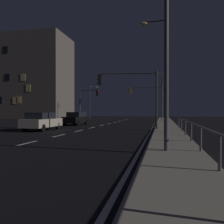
% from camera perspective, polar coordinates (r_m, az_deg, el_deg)
% --- Properties ---
extents(ground_plane, '(112.00, 112.00, 0.00)m').
position_cam_1_polar(ground_plane, '(21.16, -7.48, -4.36)').
color(ground_plane, black).
rests_on(ground_plane, ground).
extents(sidewalk_right, '(2.30, 77.00, 0.14)m').
position_cam_1_polar(sidewalk_right, '(19.98, 13.14, -4.44)').
color(sidewalk_right, '#9E937F').
rests_on(sidewalk_right, ground).
extents(lane_markings_center, '(0.14, 50.00, 0.01)m').
position_cam_1_polar(lane_markings_center, '(24.48, -4.77, -3.72)').
color(lane_markings_center, silver).
rests_on(lane_markings_center, ground).
extents(lane_edge_line, '(0.14, 53.00, 0.01)m').
position_cam_1_polar(lane_edge_line, '(24.98, 9.65, -3.64)').
color(lane_edge_line, silver).
rests_on(lane_edge_line, ground).
extents(car, '(1.88, 4.42, 1.57)m').
position_cam_1_polar(car, '(21.81, -16.31, -2.07)').
color(car, beige).
rests_on(car, ground).
extents(car_oncoming, '(2.02, 4.48, 1.57)m').
position_cam_1_polar(car_oncoming, '(29.25, -8.54, -1.47)').
color(car_oncoming, black).
rests_on(car_oncoming, ground).
extents(traffic_light_mid_left, '(5.22, 0.61, 5.44)m').
position_cam_1_polar(traffic_light_mid_left, '(37.49, 8.36, 3.83)').
color(traffic_light_mid_left, '#4C4C51').
rests_on(traffic_light_mid_left, sidewalk_right).
extents(traffic_light_far_left, '(3.50, 0.56, 5.46)m').
position_cam_1_polar(traffic_light_far_left, '(40.77, -5.75, 3.23)').
color(traffic_light_far_left, '#4C4C51').
rests_on(traffic_light_far_left, ground).
extents(traffic_light_near_right, '(5.24, 0.97, 5.12)m').
position_cam_1_polar(traffic_light_near_right, '(21.26, 4.17, 5.97)').
color(traffic_light_near_right, '#2D3033').
rests_on(traffic_light_near_right, sidewalk_right).
extents(street_lamp_across_street, '(1.94, 0.41, 8.29)m').
position_cam_1_polar(street_lamp_across_street, '(18.17, 11.68, 10.84)').
color(street_lamp_across_street, '#4C4C51').
rests_on(street_lamp_across_street, sidewalk_right).
extents(street_lamp_median, '(1.63, 0.88, 6.72)m').
position_cam_1_polar(street_lamp_median, '(48.42, -4.97, 3.05)').
color(street_lamp_median, '#38383D').
rests_on(street_lamp_median, ground).
extents(street_lamp_far_end, '(2.16, 1.00, 8.42)m').
position_cam_1_polar(street_lamp_far_end, '(43.80, 11.47, 4.76)').
color(street_lamp_far_end, '#2D3033').
rests_on(street_lamp_far_end, sidewalk_right).
extents(street_lamp_mid_block, '(1.22, 1.93, 7.93)m').
position_cam_1_polar(street_lamp_mid_block, '(10.49, 13.63, 17.89)').
color(street_lamp_mid_block, '#4C4C51').
rests_on(street_lamp_mid_block, sidewalk_right).
extents(barrier_fence, '(0.09, 22.03, 0.98)m').
position_cam_1_polar(barrier_fence, '(11.50, 19.15, -3.85)').
color(barrier_fence, '#59595E').
rests_on(barrier_fence, sidewalk_right).
extents(building_distant, '(22.53, 10.77, 18.92)m').
position_cam_1_polar(building_distant, '(61.40, -20.71, 7.50)').
color(building_distant, '#6B6056').
rests_on(building_distant, ground).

